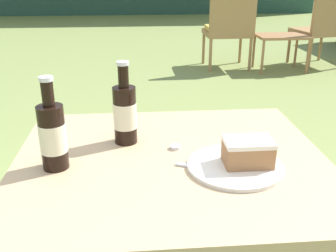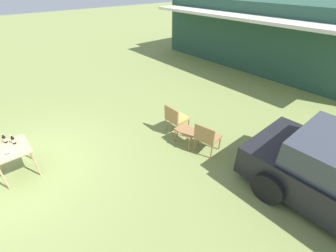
% 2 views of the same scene
% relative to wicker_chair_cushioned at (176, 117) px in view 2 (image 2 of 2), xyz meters
% --- Properties ---
extents(ground_plane, '(60.00, 60.00, 0.00)m').
position_rel_wicker_chair_cushioned_xyz_m(ground_plane, '(-1.05, -3.85, -0.49)').
color(ground_plane, olive).
extents(cabin_building, '(10.52, 5.30, 2.94)m').
position_rel_wicker_chair_cushioned_xyz_m(cabin_building, '(-1.60, 7.83, 0.99)').
color(cabin_building, '#284C3D').
rests_on(cabin_building, ground_plane).
extents(wicker_chair_cushioned, '(0.55, 0.51, 0.84)m').
position_rel_wicker_chair_cushioned_xyz_m(wicker_chair_cushioned, '(0.00, 0.00, 0.00)').
color(wicker_chair_cushioned, '#9E7547').
rests_on(wicker_chair_cushioned, ground_plane).
extents(wicker_chair_plain, '(0.64, 0.61, 0.84)m').
position_rel_wicker_chair_cushioned_xyz_m(wicker_chair_plain, '(1.17, -0.02, 0.00)').
color(wicker_chair_plain, '#9E7547').
rests_on(wicker_chair_plain, ground_plane).
extents(garden_side_table, '(0.59, 0.41, 0.43)m').
position_rel_wicker_chair_cushioned_xyz_m(garden_side_table, '(0.62, -0.15, -0.11)').
color(garden_side_table, '#996B42').
rests_on(garden_side_table, ground_plane).
extents(patio_table, '(0.81, 0.70, 0.73)m').
position_rel_wicker_chair_cushioned_xyz_m(patio_table, '(-1.05, -3.85, 0.16)').
color(patio_table, tan).
rests_on(patio_table, ground_plane).
extents(cake_on_plate, '(0.24, 0.24, 0.08)m').
position_rel_wicker_chair_cushioned_xyz_m(cake_on_plate, '(-0.88, -3.91, 0.27)').
color(cake_on_plate, silver).
rests_on(cake_on_plate, patio_table).
extents(cola_bottle_near, '(0.07, 0.07, 0.23)m').
position_rel_wicker_chair_cushioned_xyz_m(cola_bottle_near, '(-1.17, -3.73, 0.33)').
color(cola_bottle_near, black).
rests_on(cola_bottle_near, patio_table).
extents(cola_bottle_far, '(0.07, 0.07, 0.23)m').
position_rel_wicker_chair_cushioned_xyz_m(cola_bottle_far, '(-1.34, -3.87, 0.33)').
color(cola_bottle_far, black).
rests_on(cola_bottle_far, patio_table).
extents(fork, '(0.16, 0.07, 0.01)m').
position_rel_wicker_chair_cushioned_xyz_m(fork, '(-0.97, -3.92, 0.24)').
color(fork, silver).
rests_on(fork, patio_table).
extents(loose_bottle_cap, '(0.03, 0.03, 0.01)m').
position_rel_wicker_chair_cushioned_xyz_m(loose_bottle_cap, '(-1.04, -3.79, 0.25)').
color(loose_bottle_cap, silver).
rests_on(loose_bottle_cap, patio_table).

